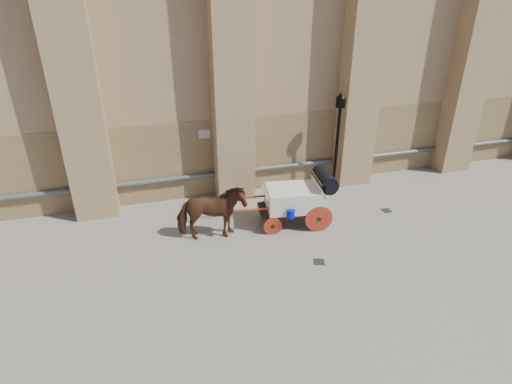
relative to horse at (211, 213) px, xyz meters
name	(u,v)px	position (x,y,z in m)	size (l,w,h in m)	color
ground	(292,240)	(2.42, -0.82, -0.91)	(90.00, 90.00, 0.00)	gray
horse	(211,213)	(0.00, 0.00, 0.00)	(0.98, 2.16, 1.82)	brown
carriage	(300,196)	(3.03, 0.14, 0.09)	(4.37, 1.78, 1.86)	black
street_lamp	(337,140)	(5.36, 2.22, 1.18)	(0.37, 0.37, 3.92)	black
drain_grate_near	(319,262)	(2.74, -2.18, -0.90)	(0.32, 0.32, 0.01)	black
drain_grate_far	(386,210)	(6.43, 0.02, -0.90)	(0.32, 0.32, 0.01)	black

